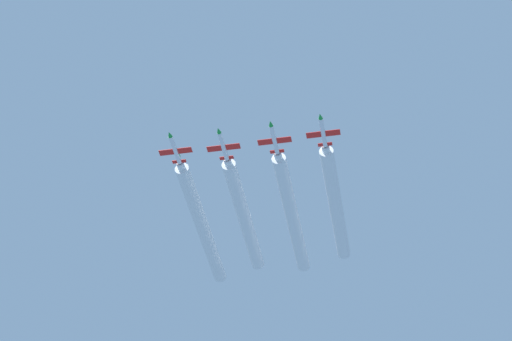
% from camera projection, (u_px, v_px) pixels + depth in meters
% --- Properties ---
extents(jet_far_left, '(8.33, 12.14, 2.92)m').
position_uv_depth(jet_far_left, '(323.00, 131.00, 228.74)').
color(jet_far_left, silver).
extents(jet_inner_left, '(8.33, 12.14, 2.92)m').
position_uv_depth(jet_inner_left, '(274.00, 138.00, 229.59)').
color(jet_inner_left, silver).
extents(jet_center, '(8.33, 12.14, 2.92)m').
position_uv_depth(jet_center, '(223.00, 145.00, 231.91)').
color(jet_center, silver).
extents(jet_inner_right, '(8.33, 12.14, 2.92)m').
position_uv_depth(jet_inner_right, '(175.00, 149.00, 233.37)').
color(jet_inner_right, silver).
extents(smoke_trail_far_left, '(3.67, 46.59, 3.67)m').
position_uv_depth(smoke_trail_far_left, '(335.00, 204.00, 250.39)').
color(smoke_trail_far_left, white).
extents(smoke_trail_inner_left, '(3.67, 49.99, 3.67)m').
position_uv_depth(smoke_trail_inner_left, '(292.00, 214.00, 252.52)').
color(smoke_trail_inner_left, white).
extents(smoke_trail_center, '(3.67, 46.62, 3.67)m').
position_uv_depth(smoke_trail_center, '(244.00, 216.00, 253.57)').
color(smoke_trail_center, white).
extents(smoke_trail_inner_right, '(3.67, 51.96, 3.67)m').
position_uv_depth(smoke_trail_inner_right, '(202.00, 224.00, 257.03)').
color(smoke_trail_inner_right, white).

